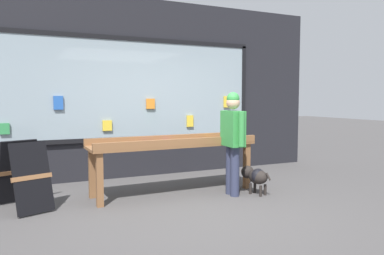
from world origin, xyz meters
TOP-DOWN VIEW (x-y plane):
  - ground_plane at (0.00, 0.00)m, footprint 40.00×40.00m
  - shopfront_facade at (-0.07, 2.39)m, footprint 7.48×0.29m
  - display_table_main at (0.00, 0.86)m, footprint 2.64×0.74m
  - person_browsing at (0.78, 0.35)m, footprint 0.24×0.64m
  - small_dog at (1.13, 0.24)m, footprint 0.32×0.54m
  - sandwich_board_sign at (-2.14, 0.93)m, footprint 0.72×0.93m

SIDE VIEW (x-z plane):
  - ground_plane at x=0.00m, z-range 0.00..0.00m
  - small_dog at x=1.13m, z-range 0.07..0.50m
  - sandwich_board_sign at x=-2.14m, z-range 0.01..0.92m
  - display_table_main at x=0.00m, z-range 0.27..1.16m
  - person_browsing at x=0.78m, z-range 0.12..1.71m
  - shopfront_facade at x=-0.07m, z-range -0.01..3.35m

